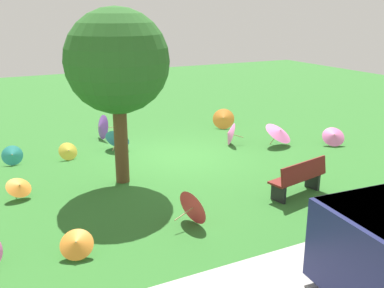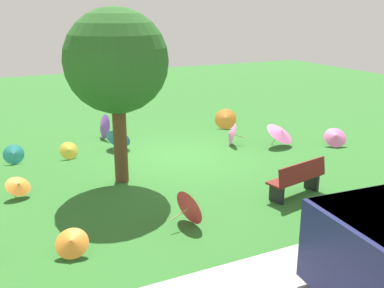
{
  "view_description": "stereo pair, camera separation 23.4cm",
  "coord_description": "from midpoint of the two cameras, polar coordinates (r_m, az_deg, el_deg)",
  "views": [
    {
      "loc": [
        5.34,
        11.56,
        4.39
      ],
      "look_at": [
        -0.19,
        0.59,
        0.6
      ],
      "focal_mm": 41.4,
      "sensor_mm": 36.0,
      "label": 1
    },
    {
      "loc": [
        5.13,
        11.67,
        4.39
      ],
      "look_at": [
        -0.19,
        0.59,
        0.6
      ],
      "focal_mm": 41.4,
      "sensor_mm": 36.0,
      "label": 2
    }
  ],
  "objects": [
    {
      "name": "ground",
      "position": [
        13.47,
        -2.36,
        -1.89
      ],
      "size": [
        40.0,
        40.0,
        0.0
      ],
      "primitive_type": "plane",
      "color": "#2D6B28"
    },
    {
      "name": "parasol_pink_5",
      "position": [
        14.78,
        4.39,
        1.35
      ],
      "size": [
        0.75,
        0.83,
        0.77
      ],
      "color": "tan",
      "rests_on": "ground"
    },
    {
      "name": "shade_tree",
      "position": [
        11.14,
        -10.23,
        10.31
      ],
      "size": [
        2.59,
        2.59,
        4.44
      ],
      "color": "brown",
      "rests_on": "ground"
    },
    {
      "name": "parasol_teal_1",
      "position": [
        13.95,
        -22.6,
        -1.32
      ],
      "size": [
        0.63,
        0.59,
        0.58
      ],
      "color": "tan",
      "rests_on": "ground"
    },
    {
      "name": "parasol_pink_2",
      "position": [
        15.33,
        17.38,
        1.03
      ],
      "size": [
        0.94,
        0.9,
        0.65
      ],
      "color": "tan",
      "rests_on": "ground"
    },
    {
      "name": "parasol_orange_0",
      "position": [
        11.37,
        -21.94,
        -5.08
      ],
      "size": [
        0.76,
        0.74,
        0.55
      ],
      "color": "tan",
      "rests_on": "ground"
    },
    {
      "name": "parasol_orange_3",
      "position": [
        8.51,
        -15.46,
        -12.22
      ],
      "size": [
        0.76,
        0.72,
        0.55
      ],
      "color": "tan",
      "rests_on": "ground"
    },
    {
      "name": "parasol_yellow_0",
      "position": [
        13.86,
        -16.11,
        -0.87
      ],
      "size": [
        0.63,
        0.6,
        0.53
      ],
      "color": "tan",
      "rests_on": "ground"
    },
    {
      "name": "parasol_red_1",
      "position": [
        9.4,
        -0.27,
        -7.97
      ],
      "size": [
        0.83,
        0.85,
        0.8
      ],
      "color": "tan",
      "rests_on": "ground"
    },
    {
      "name": "park_bench",
      "position": [
        10.98,
        13.04,
        -4.26
      ],
      "size": [
        1.66,
        0.79,
        0.9
      ],
      "color": "maroon",
      "rests_on": "ground"
    },
    {
      "name": "parasol_pink_1",
      "position": [
        14.82,
        10.75,
        1.57
      ],
      "size": [
        1.25,
        1.23,
        0.81
      ],
      "color": "tan",
      "rests_on": "ground"
    },
    {
      "name": "parasol_blue_1",
      "position": [
        14.49,
        -9.98,
        0.82
      ],
      "size": [
        0.96,
        0.93,
        0.77
      ],
      "color": "tan",
      "rests_on": "ground"
    },
    {
      "name": "parasol_orange_4",
      "position": [
        16.83,
        3.67,
        3.32
      ],
      "size": [
        0.99,
        0.91,
        0.76
      ],
      "color": "tan",
      "rests_on": "ground"
    },
    {
      "name": "parasol_purple_1",
      "position": [
        15.71,
        -12.04,
        2.16
      ],
      "size": [
        0.83,
        0.89,
        0.87
      ],
      "color": "tan",
      "rests_on": "ground"
    }
  ]
}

